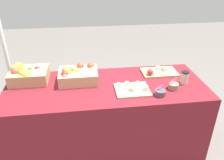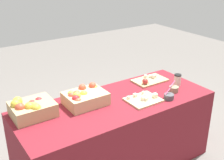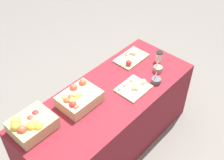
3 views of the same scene
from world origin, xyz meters
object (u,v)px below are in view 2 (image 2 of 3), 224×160
object	(u,v)px
cutting_board_back	(149,80)
coffee_cup	(177,80)
cutting_board_front	(143,99)
apple_crate_left	(32,108)
sample_bowl_mid	(169,97)
apple_crate_middle	(84,97)
sample_bowl_near	(174,89)

from	to	relation	value
cutting_board_back	coffee_cup	xyz separation A→B (m)	(0.17, -0.24, 0.05)
cutting_board_front	cutting_board_back	bearing A→B (deg)	42.55
apple_crate_left	sample_bowl_mid	xyz separation A→B (m)	(1.19, -0.42, -0.05)
apple_crate_middle	sample_bowl_mid	bearing A→B (deg)	-26.47
apple_crate_middle	sample_bowl_mid	distance (m)	0.80
apple_crate_left	coffee_cup	bearing A→B (deg)	-8.96
apple_crate_left	sample_bowl_near	bearing A→B (deg)	-13.48
sample_bowl_near	coffee_cup	size ratio (longest dim) A/B	0.84
cutting_board_back	cutting_board_front	bearing A→B (deg)	-137.45
apple_crate_left	cutting_board_front	distance (m)	1.02
apple_crate_middle	sample_bowl_near	distance (m)	0.92
coffee_cup	sample_bowl_near	bearing A→B (deg)	-147.33
apple_crate_left	coffee_cup	world-z (taller)	apple_crate_left
sample_bowl_mid	sample_bowl_near	bearing A→B (deg)	30.47
cutting_board_front	coffee_cup	bearing A→B (deg)	7.94
sample_bowl_mid	cutting_board_front	bearing A→B (deg)	153.96
cutting_board_back	sample_bowl_mid	size ratio (longest dim) A/B	3.70
sample_bowl_near	apple_crate_middle	bearing A→B (deg)	163.14
cutting_board_back	coffee_cup	world-z (taller)	coffee_cup
cutting_board_back	apple_crate_left	bearing A→B (deg)	-179.63
sample_bowl_mid	coffee_cup	bearing A→B (deg)	31.52
apple_crate_left	coffee_cup	size ratio (longest dim) A/B	2.82
cutting_board_back	apple_crate_middle	bearing A→B (deg)	-175.46
apple_crate_middle	sample_bowl_mid	xyz separation A→B (m)	(0.72, -0.36, -0.04)
sample_bowl_near	sample_bowl_mid	world-z (taller)	sample_bowl_near
apple_crate_left	coffee_cup	distance (m)	1.51
coffee_cup	cutting_board_back	bearing A→B (deg)	125.74
sample_bowl_mid	coffee_cup	distance (m)	0.35
sample_bowl_near	sample_bowl_mid	distance (m)	0.18
apple_crate_middle	apple_crate_left	bearing A→B (deg)	173.01
apple_crate_middle	coffee_cup	bearing A→B (deg)	-9.87
coffee_cup	apple_crate_middle	bearing A→B (deg)	170.13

